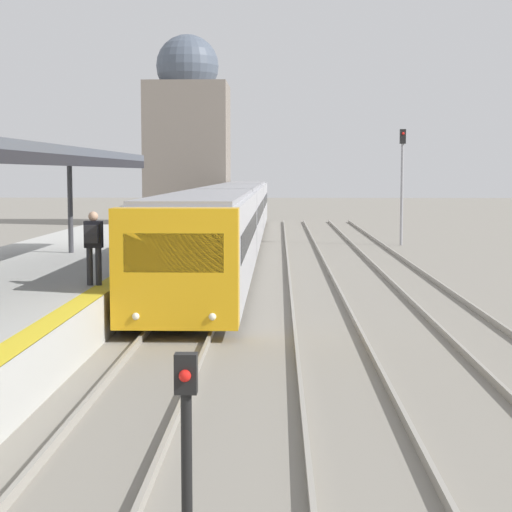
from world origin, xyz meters
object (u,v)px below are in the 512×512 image
Objects in this scene: train_near at (232,214)px; signal_post_near at (186,437)px; signal_mast_far at (402,174)px; person_on_platform at (93,242)px.

train_near is 22.76× the size of signal_post_near.
train_near is 7.90× the size of signal_mast_far.
signal_mast_far is at bearing 14.73° from train_near.
person_on_platform reaches higher than signal_post_near.
person_on_platform is at bearing -95.43° from train_near.
train_near is at bearing 92.39° from signal_post_near.
signal_mast_far reaches higher than train_near.
train_near is 32.48m from signal_post_near.
person_on_platform is at bearing -113.83° from signal_mast_far.
signal_mast_far is (10.17, 23.01, 1.50)m from person_on_platform.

